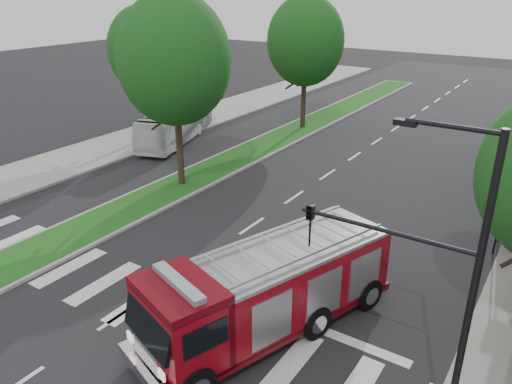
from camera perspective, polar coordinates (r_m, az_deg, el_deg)
ground at (r=20.35m, az=-6.81°, el=-8.11°), size 140.00×140.00×0.00m
sidewalk_left at (r=36.33m, az=-14.44°, el=5.57°), size 5.00×80.00×0.15m
median at (r=37.21m, az=3.84°, el=6.66°), size 3.00×50.00×0.15m
tree_median_near at (r=26.21m, az=-9.33°, el=14.66°), size 5.80×5.80×10.16m
tree_median_far at (r=37.71m, az=5.68°, el=16.76°), size 5.60×5.60×9.72m
tree_left_mid at (r=36.08m, az=-12.46°, el=15.56°), size 5.20×5.20×9.16m
streetlight_right_near at (r=11.40m, az=19.30°, el=-8.84°), size 4.08×0.22×8.00m
fire_engine at (r=15.97m, az=1.51°, el=-11.12°), size 5.41×9.33×3.11m
city_bus at (r=35.89m, az=-9.10°, el=7.84°), size 5.16×9.51×2.60m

